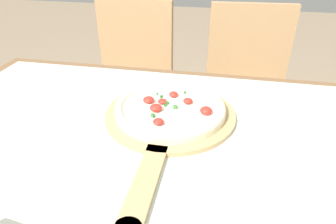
# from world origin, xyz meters

# --- Properties ---
(dining_table) EXTENTS (1.25, 0.85, 0.74)m
(dining_table) POSITION_xyz_m (0.00, 0.00, 0.62)
(dining_table) COLOR brown
(dining_table) RESTS_ON ground_plane
(towel_cloth) EXTENTS (1.17, 0.77, 0.00)m
(towel_cloth) POSITION_xyz_m (0.00, 0.00, 0.74)
(towel_cloth) COLOR silver
(towel_cloth) RESTS_ON dining_table
(pizza_peel) EXTENTS (0.33, 0.55, 0.01)m
(pizza_peel) POSITION_xyz_m (0.04, 0.09, 0.75)
(pizza_peel) COLOR tan
(pizza_peel) RESTS_ON towel_cloth
(pizza) EXTENTS (0.28, 0.28, 0.04)m
(pizza) POSITION_xyz_m (0.04, 0.12, 0.77)
(pizza) COLOR beige
(pizza) RESTS_ON pizza_peel
(chair_left) EXTENTS (0.42, 0.42, 0.88)m
(chair_left) POSITION_xyz_m (-0.29, 0.80, 0.51)
(chair_left) COLOR tan
(chair_left) RESTS_ON ground_plane
(chair_right) EXTENTS (0.42, 0.42, 0.88)m
(chair_right) POSITION_xyz_m (0.27, 0.80, 0.51)
(chair_right) COLOR tan
(chair_right) RESTS_ON ground_plane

